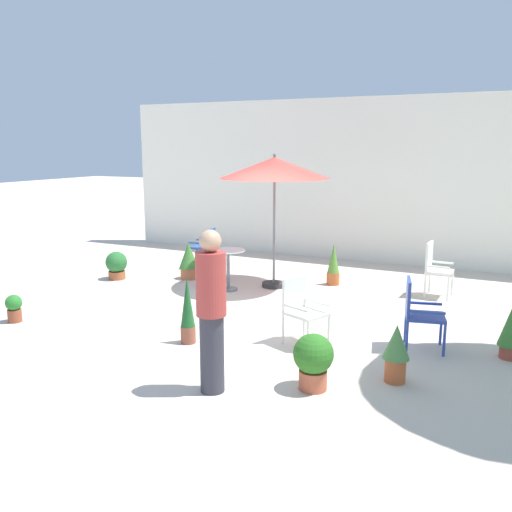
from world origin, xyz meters
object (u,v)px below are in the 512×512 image
at_px(patio_chair_2, 418,310).
at_px(potted_plant_7, 188,311).
at_px(cafe_table_0, 228,262).
at_px(potted_plant_0, 333,265).
at_px(potted_plant_4, 313,359).
at_px(patio_chair_0, 205,245).
at_px(patio_chair_3, 302,307).
at_px(patio_chair_1, 435,266).
at_px(standing_person, 211,309).
at_px(potted_plant_3, 189,260).
at_px(potted_plant_1, 512,329).
at_px(potted_plant_6, 116,265).
at_px(potted_plant_2, 14,307).
at_px(patio_umbrella_0, 274,169).
at_px(potted_plant_5, 396,350).

bearing_deg(patio_chair_2, potted_plant_7, -158.47).
bearing_deg(potted_plant_7, cafe_table_0, 107.29).
xyz_separation_m(potted_plant_0, potted_plant_4, (1.21, -4.48, -0.03)).
relative_size(patio_chair_0, patio_chair_3, 0.98).
bearing_deg(potted_plant_4, patio_chair_1, 81.88).
bearing_deg(patio_chair_2, patio_chair_0, 149.43).
bearing_deg(patio_chair_3, potted_plant_7, -154.73).
distance_m(patio_chair_2, potted_plant_0, 3.41).
height_order(cafe_table_0, patio_chair_1, patio_chair_1).
bearing_deg(potted_plant_7, standing_person, -47.63).
bearing_deg(potted_plant_3, potted_plant_1, -17.21).
xyz_separation_m(patio_chair_2, potted_plant_6, (-6.02, 1.32, -0.23)).
distance_m(patio_chair_1, potted_plant_2, 6.90).
height_order(potted_plant_2, standing_person, standing_person).
xyz_separation_m(cafe_table_0, potted_plant_3, (-1.13, 0.44, -0.14)).
xyz_separation_m(cafe_table_0, patio_chair_1, (3.45, 1.19, 0.03)).
bearing_deg(potted_plant_7, potted_plant_6, 143.01).
bearing_deg(cafe_table_0, patio_chair_0, 133.52).
bearing_deg(patio_chair_0, potted_plant_3, -79.24).
height_order(patio_umbrella_0, potted_plant_6, patio_umbrella_0).
bearing_deg(potted_plant_2, potted_plant_3, 75.73).
distance_m(potted_plant_0, potted_plant_1, 4.05).
distance_m(patio_chair_2, potted_plant_4, 1.91).
xyz_separation_m(potted_plant_0, potted_plant_5, (1.97, -3.90, -0.01)).
relative_size(patio_chair_0, potted_plant_5, 1.30).
bearing_deg(patio_umbrella_0, patio_chair_0, 157.92).
height_order(potted_plant_0, standing_person, standing_person).
height_order(potted_plant_2, potted_plant_4, potted_plant_4).
height_order(potted_plant_1, potted_plant_6, potted_plant_1).
distance_m(potted_plant_3, standing_person, 5.20).
relative_size(patio_chair_0, patio_chair_1, 0.91).
height_order(potted_plant_2, potted_plant_6, potted_plant_6).
height_order(potted_plant_3, potted_plant_4, potted_plant_3).
bearing_deg(potted_plant_2, potted_plant_5, 3.39).
bearing_deg(potted_plant_6, standing_person, -39.92).
relative_size(potted_plant_0, potted_plant_5, 1.18).
bearing_deg(potted_plant_2, standing_person, -11.09).
relative_size(patio_chair_2, potted_plant_5, 1.39).
xyz_separation_m(potted_plant_4, potted_plant_7, (-1.99, 0.62, 0.10)).
distance_m(patio_chair_0, patio_chair_2, 5.73).
bearing_deg(potted_plant_6, patio_chair_0, 55.51).
bearing_deg(patio_chair_1, potted_plant_3, -170.72).
bearing_deg(potted_plant_1, potted_plant_3, 162.79).
xyz_separation_m(patio_chair_3, potted_plant_0, (-0.58, 3.21, -0.12)).
relative_size(patio_chair_0, potted_plant_1, 1.22).
distance_m(potted_plant_2, potted_plant_3, 3.57).
relative_size(patio_chair_2, patio_chair_3, 1.05).
xyz_separation_m(patio_umbrella_0, potted_plant_1, (4.07, -1.96, -1.81)).
xyz_separation_m(patio_chair_3, potted_plant_2, (-4.20, -1.02, -0.28)).
height_order(patio_umbrella_0, patio_chair_0, patio_umbrella_0).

